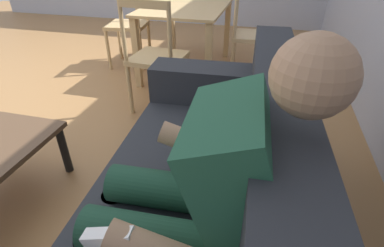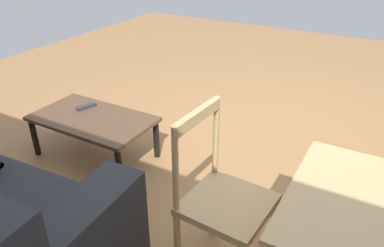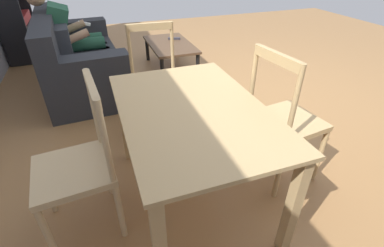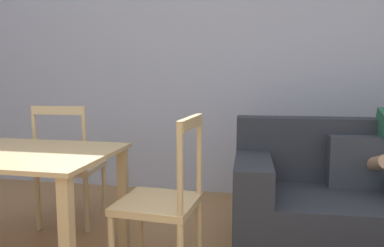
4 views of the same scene
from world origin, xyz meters
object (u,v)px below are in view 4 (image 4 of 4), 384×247
at_px(dining_table, 10,169).
at_px(dining_chair_facing_couch, 163,203).
at_px(couch, 372,202).
at_px(dining_chair_near_wall, 70,167).

height_order(dining_table, dining_chair_facing_couch, dining_chair_facing_couch).
relative_size(couch, dining_chair_facing_couch, 1.99).
distance_m(dining_table, dining_chair_near_wall, 0.69).
height_order(dining_chair_near_wall, dining_chair_facing_couch, dining_chair_facing_couch).
xyz_separation_m(dining_table, dining_chair_facing_couch, (0.95, -0.00, -0.14)).
bearing_deg(couch, dining_chair_near_wall, -179.66).
bearing_deg(couch, dining_chair_facing_couch, -151.11).
relative_size(couch, dining_table, 1.51).
bearing_deg(couch, dining_table, -162.62).
distance_m(couch, dining_table, 2.32).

